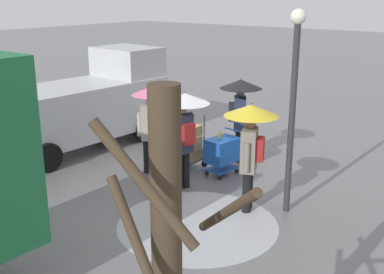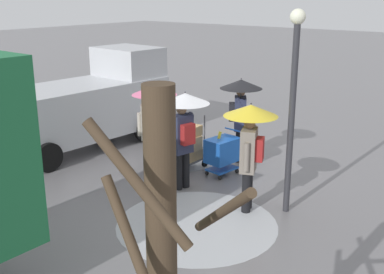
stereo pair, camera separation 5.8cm
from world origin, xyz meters
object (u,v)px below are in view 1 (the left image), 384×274
Objects in this scene: cargo_van_parked_right at (84,104)px; pedestrian_pink_side at (240,101)px; shopping_cart_vendor at (222,151)px; pedestrian_far_side at (184,119)px; pedestrian_black_side at (153,108)px; street_lamp at (293,92)px; hand_dolly_boxes at (190,144)px; pedestrian_white_side at (251,133)px.

pedestrian_pink_side is at bearing -159.88° from cargo_van_parked_right.
shopping_cart_vendor is 1.55m from pedestrian_far_side.
cargo_van_parked_right reaches higher than pedestrian_black_side.
street_lamp is at bearing -179.39° from pedestrian_black_side.
pedestrian_white_side is at bearing 154.78° from hand_dolly_boxes.
pedestrian_black_side is 0.56× the size of street_lamp.
cargo_van_parked_right is 2.53× the size of pedestrian_white_side.
street_lamp reaches higher than cargo_van_parked_right.
pedestrian_far_side is (0.02, 2.18, 0.00)m from pedestrian_pink_side.
pedestrian_white_side is (-2.82, 0.34, -0.01)m from pedestrian_black_side.
hand_dolly_boxes is 0.61× the size of pedestrian_black_side.
cargo_van_parked_right is at bearing -7.86° from pedestrian_black_side.
pedestrian_white_side is 1.10m from street_lamp.
shopping_cart_vendor is at bearing -21.88° from street_lamp.
pedestrian_pink_side is (-0.67, -1.15, 0.96)m from hand_dolly_boxes.
shopping_cart_vendor is 0.49× the size of pedestrian_far_side.
pedestrian_black_side reaches higher than hand_dolly_boxes.
street_lamp is at bearing 176.72° from cargo_van_parked_right.
pedestrian_white_side is at bearing 173.03° from pedestrian_black_side.
pedestrian_black_side is 2.84m from pedestrian_white_side.
hand_dolly_boxes is at bearing -57.82° from pedestrian_far_side.
shopping_cart_vendor is 0.27× the size of street_lamp.
cargo_van_parked_right is 4.34m from shopping_cart_vendor.
cargo_van_parked_right is 1.41× the size of street_lamp.
pedestrian_pink_side and pedestrian_black_side have the same top height.
shopping_cart_vendor is at bearing -146.84° from pedestrian_black_side.
cargo_van_parked_right is at bearing 5.75° from hand_dolly_boxes.
cargo_van_parked_right is 5.21× the size of shopping_cart_vendor.
pedestrian_pink_side and pedestrian_far_side have the same top height.
cargo_van_parked_right is 4.14× the size of hand_dolly_boxes.
hand_dolly_boxes is at bearing -123.93° from pedestrian_black_side.
pedestrian_far_side is at bearing 166.10° from pedestrian_black_side.
street_lamp is (-6.38, 0.37, 1.19)m from cargo_van_parked_right.
pedestrian_white_side is at bearing 30.46° from street_lamp.
shopping_cart_vendor is (-4.27, -0.48, -0.61)m from cargo_van_parked_right.
pedestrian_far_side is (-4.07, 0.69, 0.39)m from cargo_van_parked_right.
cargo_van_parked_right reaches higher than hand_dolly_boxes.
street_lamp reaches higher than shopping_cart_vendor.
pedestrian_pink_side is at bearing -90.46° from pedestrian_far_side.
street_lamp is (-2.11, 0.85, 1.80)m from shopping_cart_vendor.
street_lamp is at bearing 166.54° from hand_dolly_boxes.
cargo_van_parked_right is 6.50m from street_lamp.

